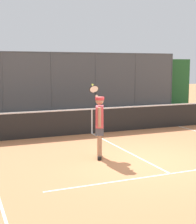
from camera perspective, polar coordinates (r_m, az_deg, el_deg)
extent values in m
plane|color=#C67A4C|center=(9.17, 8.31, -8.35)|extent=(60.00, 60.00, 0.00)
cube|color=white|center=(8.31, 12.14, -10.17)|extent=(6.15, 0.05, 0.01)
cube|color=white|center=(10.44, 4.11, -6.26)|extent=(0.05, 5.14, 0.01)
cylinder|color=#474C51|center=(21.33, 12.35, 5.27)|extent=(0.07, 0.07, 3.25)
cylinder|color=#474C51|center=(20.00, 6.35, 5.24)|extent=(0.07, 0.07, 3.25)
cylinder|color=#474C51|center=(18.92, -0.43, 5.13)|extent=(0.07, 0.07, 3.25)
cylinder|color=#474C51|center=(18.13, -7.90, 4.93)|extent=(0.07, 0.07, 3.25)
cylinder|color=#474C51|center=(17.67, -15.91, 4.63)|extent=(0.07, 0.07, 3.25)
cylinder|color=#474C51|center=(18.12, -8.00, 9.95)|extent=(15.20, 0.05, 0.05)
cube|color=#474C51|center=(18.13, -7.90, 4.93)|extent=(15.20, 0.02, 3.25)
cube|color=#235B2D|center=(18.77, -8.39, 4.52)|extent=(18.20, 0.90, 2.92)
cube|color=#ADADA8|center=(18.10, -7.67, 0.00)|extent=(16.20, 0.18, 0.15)
cube|color=black|center=(12.65, -1.06, -1.63)|extent=(10.02, 0.02, 0.91)
cube|color=white|center=(12.57, -1.07, 0.52)|extent=(10.02, 0.04, 0.05)
cube|color=white|center=(12.65, -1.06, -1.63)|extent=(0.05, 0.04, 0.91)
cube|color=black|center=(9.30, 0.26, -7.75)|extent=(0.20, 0.28, 0.09)
cylinder|color=#A87A5B|center=(9.19, 0.26, -5.10)|extent=(0.13, 0.13, 0.79)
cube|color=black|center=(9.56, 0.29, -7.31)|extent=(0.20, 0.28, 0.09)
cylinder|color=#A87A5B|center=(9.45, 0.29, -4.73)|extent=(0.13, 0.13, 0.79)
cube|color=#474C56|center=(9.26, 0.28, -3.01)|extent=(0.37, 0.47, 0.26)
cube|color=#DB4C56|center=(9.19, 0.28, -0.77)|extent=(0.39, 0.53, 0.57)
cylinder|color=#A87A5B|center=(8.90, 0.25, -0.92)|extent=(0.08, 0.08, 0.53)
cylinder|color=#A87A5B|center=(9.60, 0.02, 2.00)|extent=(0.13, 0.39, 0.30)
sphere|color=#A87A5B|center=(9.14, 0.28, 1.93)|extent=(0.22, 0.22, 0.22)
cylinder|color=red|center=(9.13, 0.28, 2.31)|extent=(0.33, 0.33, 0.08)
cube|color=red|center=(9.26, 0.29, 2.18)|extent=(0.25, 0.25, 0.02)
cylinder|color=black|center=(9.82, -0.38, 3.09)|extent=(0.05, 0.17, 0.13)
torus|color=black|center=(9.99, -0.67, 3.88)|extent=(0.31, 0.21, 0.26)
cylinder|color=silver|center=(9.99, -0.67, 3.88)|extent=(0.26, 0.17, 0.21)
sphere|color=#C1D138|center=(10.15, -0.94, 4.62)|extent=(0.07, 0.07, 0.07)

